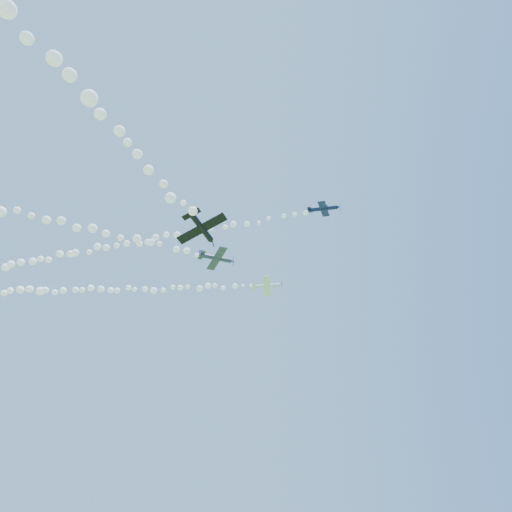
{
  "coord_description": "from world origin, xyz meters",
  "views": [
    {
      "loc": [
        1.23,
        -77.73,
        2.0
      ],
      "look_at": [
        2.85,
        -7.21,
        46.65
      ],
      "focal_mm": 30.0,
      "sensor_mm": 36.0,
      "label": 1
    }
  ],
  "objects_px": {
    "plane_white": "(267,286)",
    "plane_navy": "(324,209)",
    "plane_black": "(202,228)",
    "plane_grey": "(217,258)"
  },
  "relations": [
    {
      "from": "plane_grey",
      "to": "plane_black",
      "type": "xyz_separation_m",
      "value": [
        -0.49,
        -21.93,
        -8.63
      ]
    },
    {
      "from": "plane_black",
      "to": "plane_navy",
      "type": "bearing_deg",
      "value": -31.68
    },
    {
      "from": "plane_navy",
      "to": "plane_grey",
      "type": "height_order",
      "value": "plane_navy"
    },
    {
      "from": "plane_navy",
      "to": "plane_black",
      "type": "distance_m",
      "value": 29.87
    },
    {
      "from": "plane_grey",
      "to": "plane_black",
      "type": "height_order",
      "value": "plane_grey"
    },
    {
      "from": "plane_navy",
      "to": "plane_grey",
      "type": "xyz_separation_m",
      "value": [
        -20.53,
        7.42,
        -6.86
      ]
    },
    {
      "from": "plane_white",
      "to": "plane_grey",
      "type": "bearing_deg",
      "value": -115.99
    },
    {
      "from": "plane_grey",
      "to": "plane_black",
      "type": "distance_m",
      "value": 23.57
    },
    {
      "from": "plane_white",
      "to": "plane_grey",
      "type": "distance_m",
      "value": 22.47
    },
    {
      "from": "plane_white",
      "to": "plane_navy",
      "type": "distance_m",
      "value": 28.47
    }
  ]
}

